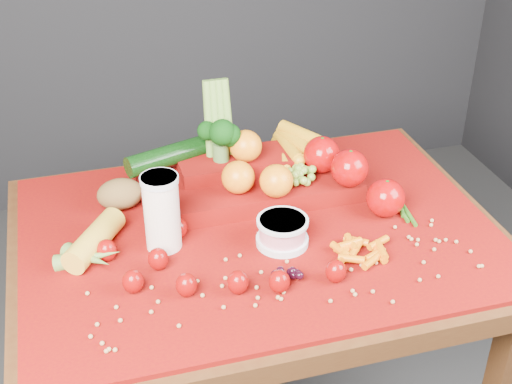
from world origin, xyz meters
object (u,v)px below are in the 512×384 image
object	(u,v)px
table	(258,267)
produce_mound	(263,171)
milk_glass	(162,210)
yogurt_bowl	(282,231)

from	to	relation	value
table	produce_mound	size ratio (longest dim) A/B	1.79
table	produce_mound	world-z (taller)	produce_mound
table	produce_mound	bearing A→B (deg)	69.92
milk_glass	table	bearing A→B (deg)	0.91
milk_glass	produce_mound	xyz separation A→B (m)	(0.27, 0.15, -0.03)
produce_mound	yogurt_bowl	bearing A→B (deg)	-95.00
milk_glass	yogurt_bowl	size ratio (longest dim) A/B	1.52
produce_mound	table	bearing A→B (deg)	-110.08
yogurt_bowl	milk_glass	bearing A→B (deg)	166.01
milk_glass	produce_mound	bearing A→B (deg)	29.29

